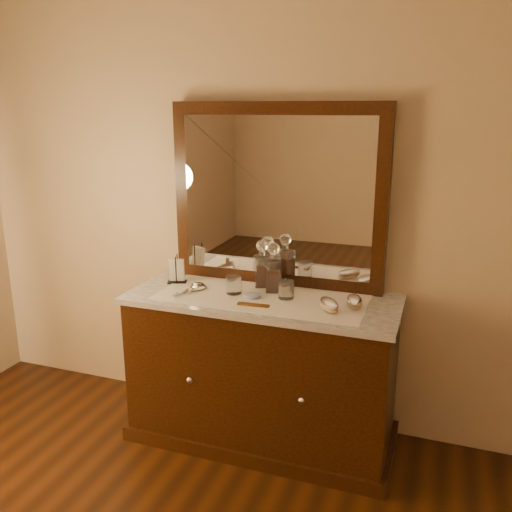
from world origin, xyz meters
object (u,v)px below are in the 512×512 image
at_px(decanter_right, 274,273).
at_px(brush_near, 329,305).
at_px(mirror_frame, 277,196).
at_px(hand_mirror_outer, 196,286).
at_px(brush_far, 354,301).
at_px(napkin_rack, 177,272).
at_px(hand_mirror_inner, 194,288).
at_px(comb, 253,305).
at_px(pin_dish, 253,296).
at_px(decanter_left, 262,268).
at_px(dresser_cabinet, 262,372).

bearing_deg(decanter_right, brush_near, -26.26).
relative_size(mirror_frame, hand_mirror_outer, 6.22).
bearing_deg(brush_far, decanter_right, 170.54).
height_order(napkin_rack, hand_mirror_inner, napkin_rack).
xyz_separation_m(hand_mirror_outer, hand_mirror_inner, (0.01, -0.04, 0.00)).
distance_m(mirror_frame, comb, 0.63).
xyz_separation_m(mirror_frame, pin_dish, (-0.04, -0.28, -0.49)).
height_order(comb, brush_near, brush_near).
bearing_deg(comb, hand_mirror_inner, 159.18).
bearing_deg(hand_mirror_inner, comb, -17.04).
bearing_deg(mirror_frame, napkin_rack, -161.22).
height_order(decanter_left, brush_near, decanter_left).
relative_size(brush_far, hand_mirror_inner, 0.77).
bearing_deg(pin_dish, decanter_right, 60.72).
bearing_deg(decanter_left, hand_mirror_inner, -150.15).
distance_m(mirror_frame, decanter_right, 0.42).
height_order(pin_dish, decanter_right, decanter_right).
xyz_separation_m(dresser_cabinet, hand_mirror_inner, (-0.38, -0.03, 0.45)).
bearing_deg(brush_far, decanter_left, 165.92).
bearing_deg(hand_mirror_outer, comb, -22.23).
relative_size(pin_dish, hand_mirror_outer, 0.45).
height_order(pin_dish, hand_mirror_outer, hand_mirror_outer).
relative_size(pin_dish, comb, 0.52).
bearing_deg(dresser_cabinet, hand_mirror_inner, -175.08).
distance_m(mirror_frame, hand_mirror_inner, 0.68).
relative_size(pin_dish, hand_mirror_inner, 0.38).
xyz_separation_m(decanter_right, hand_mirror_outer, (-0.42, -0.08, -0.10)).
relative_size(dresser_cabinet, brush_far, 7.87).
bearing_deg(decanter_left, mirror_frame, 58.61).
bearing_deg(mirror_frame, hand_mirror_outer, -149.33).
distance_m(dresser_cabinet, hand_mirror_outer, 0.60).
bearing_deg(hand_mirror_inner, brush_far, 3.51).
distance_m(decanter_left, brush_near, 0.49).
xyz_separation_m(pin_dish, hand_mirror_outer, (-0.35, 0.05, 0.00)).
height_order(brush_near, brush_far, brush_near).
bearing_deg(mirror_frame, hand_mirror_inner, -144.00).
relative_size(dresser_cabinet, hand_mirror_inner, 6.07).
bearing_deg(mirror_frame, decanter_left, -121.39).
distance_m(pin_dish, hand_mirror_inner, 0.34).
relative_size(comb, brush_far, 0.93).
distance_m(napkin_rack, hand_mirror_outer, 0.16).
distance_m(decanter_left, hand_mirror_outer, 0.38).
distance_m(comb, brush_far, 0.51).
bearing_deg(hand_mirror_outer, pin_dish, -7.54).
bearing_deg(napkin_rack, pin_dish, -11.14).
relative_size(decanter_left, brush_far, 1.50).
bearing_deg(mirror_frame, brush_far, -24.94).
bearing_deg(hand_mirror_outer, hand_mirror_inner, -75.38).
bearing_deg(dresser_cabinet, brush_far, 2.39).
bearing_deg(hand_mirror_inner, decanter_right, 17.27).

